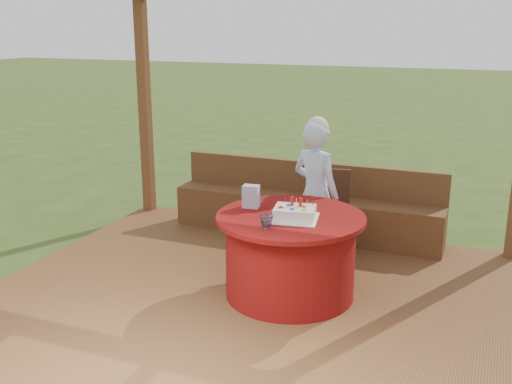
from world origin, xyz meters
TOP-DOWN VIEW (x-y plane):
  - ground at (0.00, 0.00)m, footprint 60.00×60.00m
  - deck at (0.00, 0.00)m, footprint 4.50×4.00m
  - pergola at (0.00, 0.00)m, footprint 4.50×4.00m
  - bench at (0.00, 1.72)m, footprint 3.00×0.42m
  - table at (0.34, 0.19)m, footprint 1.27×1.27m
  - chair at (0.37, 1.30)m, footprint 0.47×0.47m
  - elderly_woman at (0.32, 0.99)m, footprint 0.60×0.50m
  - birthday_cake at (0.40, 0.12)m, footprint 0.44×0.44m
  - gift_bag at (-0.06, 0.27)m, footprint 0.15×0.11m
  - drinking_glass at (0.26, -0.18)m, footprint 0.14×0.14m

SIDE VIEW (x-z plane):
  - ground at x=0.00m, z-range 0.00..0.00m
  - deck at x=0.00m, z-range 0.00..0.12m
  - bench at x=0.00m, z-range -0.02..0.79m
  - table at x=0.34m, z-range 0.13..0.85m
  - chair at x=0.37m, z-range 0.16..1.02m
  - elderly_woman at x=0.32m, z-range 0.12..1.57m
  - drinking_glass at x=0.26m, z-range 0.85..0.95m
  - birthday_cake at x=0.40m, z-range 0.81..0.99m
  - gift_bag at x=-0.06m, z-range 0.85..1.05m
  - pergola at x=0.00m, z-range 1.05..3.77m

